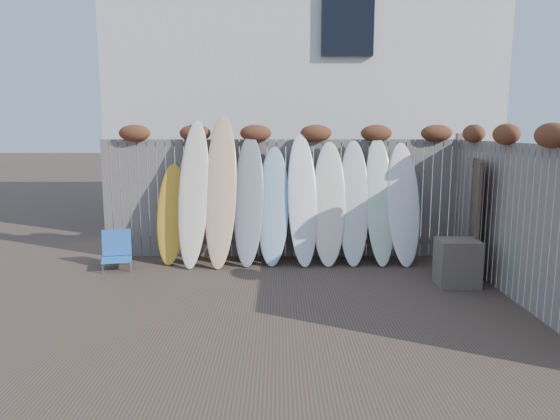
{
  "coord_description": "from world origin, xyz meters",
  "views": [
    {
      "loc": [
        -0.03,
        -5.98,
        2.17
      ],
      "look_at": [
        0.0,
        1.2,
        1.0
      ],
      "focal_mm": 32.0,
      "sensor_mm": 36.0,
      "label": 1
    }
  ],
  "objects_px": {
    "lattice_panel": "(474,217)",
    "surfboard_0": "(171,214)",
    "wooden_crate": "(457,263)",
    "beach_chair": "(117,251)"
  },
  "relations": [
    {
      "from": "lattice_panel",
      "to": "surfboard_0",
      "type": "bearing_deg",
      "value": -172.38
    },
    {
      "from": "lattice_panel",
      "to": "surfboard_0",
      "type": "relative_size",
      "value": 1.03
    },
    {
      "from": "wooden_crate",
      "to": "surfboard_0",
      "type": "distance_m",
      "value": 4.46
    },
    {
      "from": "wooden_crate",
      "to": "surfboard_0",
      "type": "height_order",
      "value": "surfboard_0"
    },
    {
      "from": "wooden_crate",
      "to": "lattice_panel",
      "type": "distance_m",
      "value": 0.9
    },
    {
      "from": "lattice_panel",
      "to": "surfboard_0",
      "type": "distance_m",
      "value": 4.72
    },
    {
      "from": "beach_chair",
      "to": "surfboard_0",
      "type": "height_order",
      "value": "surfboard_0"
    },
    {
      "from": "beach_chair",
      "to": "lattice_panel",
      "type": "height_order",
      "value": "lattice_panel"
    },
    {
      "from": "wooden_crate",
      "to": "surfboard_0",
      "type": "xyz_separation_m",
      "value": [
        -4.25,
        1.27,
        0.48
      ]
    },
    {
      "from": "lattice_panel",
      "to": "surfboard_0",
      "type": "height_order",
      "value": "lattice_panel"
    }
  ]
}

